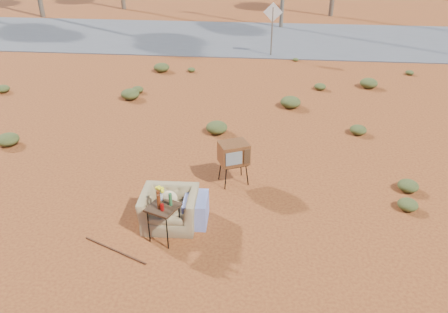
# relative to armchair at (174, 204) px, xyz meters

# --- Properties ---
(ground) EXTENTS (140.00, 140.00, 0.00)m
(ground) POSITION_rel_armchair_xyz_m (0.25, -0.18, -0.43)
(ground) COLOR #98501E
(ground) RESTS_ON ground
(highway) EXTENTS (140.00, 7.00, 0.04)m
(highway) POSITION_rel_armchair_xyz_m (0.25, 14.82, -0.41)
(highway) COLOR #565659
(highway) RESTS_ON ground
(armchair) EXTENTS (1.25, 0.82, 0.91)m
(armchair) POSITION_rel_armchair_xyz_m (0.00, 0.00, 0.00)
(armchair) COLOR #90794E
(armchair) RESTS_ON ground
(tv_unit) EXTENTS (0.74, 0.68, 0.97)m
(tv_unit) POSITION_rel_armchair_xyz_m (0.99, 1.58, 0.29)
(tv_unit) COLOR black
(tv_unit) RESTS_ON ground
(side_table) EXTENTS (0.65, 0.65, 1.01)m
(side_table) POSITION_rel_armchair_xyz_m (-0.11, -0.45, 0.31)
(side_table) COLOR #331F12
(side_table) RESTS_ON ground
(rusty_bar) EXTENTS (1.28, 0.60, 0.04)m
(rusty_bar) POSITION_rel_armchair_xyz_m (-0.90, -0.91, -0.41)
(rusty_bar) COLOR #4D2614
(rusty_bar) RESTS_ON ground
(road_sign) EXTENTS (0.78, 0.06, 2.19)m
(road_sign) POSITION_rel_armchair_xyz_m (1.75, 11.82, 1.07)
(road_sign) COLOR brown
(road_sign) RESTS_ON ground
(scrub_patch) EXTENTS (17.49, 8.07, 0.33)m
(scrub_patch) POSITION_rel_armchair_xyz_m (-0.57, 4.23, -0.29)
(scrub_patch) COLOR #464B21
(scrub_patch) RESTS_ON ground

